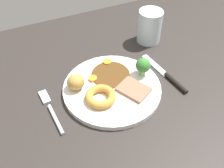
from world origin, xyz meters
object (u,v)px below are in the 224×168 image
object	(u,v)px
meat_slice_main	(134,89)
roast_potato_left	(76,82)
dinner_plate	(112,89)
carrot_coin_back	(93,79)
yorkshire_pudding	(101,97)
broccoli_floret	(143,66)
water_glass	(150,26)
carrot_coin_front	(107,62)
knife	(168,76)
fork	(51,110)

from	to	relation	value
meat_slice_main	roast_potato_left	distance (cm)	15.01
dinner_plate	carrot_coin_back	world-z (taller)	carrot_coin_back
meat_slice_main	yorkshire_pudding	size ratio (longest dim) A/B	1.00
broccoli_floret	water_glass	distance (cm)	18.09
carrot_coin_front	knife	world-z (taller)	carrot_coin_front
yorkshire_pudding	carrot_coin_back	distance (cm)	7.48
knife	yorkshire_pudding	bearing A→B (deg)	85.42
meat_slice_main	knife	world-z (taller)	meat_slice_main
meat_slice_main	knife	xyz separation A→B (cm)	(11.74, 1.74, -1.35)
dinner_plate	yorkshire_pudding	xyz separation A→B (cm)	(-4.40, -2.83, 1.71)
roast_potato_left	water_glass	world-z (taller)	water_glass
broccoli_floret	knife	distance (cm)	8.21
knife	water_glass	distance (cm)	18.64
dinner_plate	carrot_coin_front	world-z (taller)	carrot_coin_front
meat_slice_main	fork	size ratio (longest dim) A/B	0.51
yorkshire_pudding	carrot_coin_back	world-z (taller)	yorkshire_pudding
carrot_coin_front	carrot_coin_back	distance (cm)	7.95
dinner_plate	roast_potato_left	world-z (taller)	roast_potato_left
dinner_plate	meat_slice_main	size ratio (longest dim) A/B	3.33
dinner_plate	carrot_coin_front	distance (cm)	9.84
fork	water_glass	size ratio (longest dim) A/B	1.46
carrot_coin_back	fork	bearing A→B (deg)	-160.45
dinner_plate	water_glass	world-z (taller)	water_glass
broccoli_floret	water_glass	xyz separation A→B (cm)	(10.52, 14.69, 0.86)
carrot_coin_front	broccoli_floret	xyz separation A→B (cm)	(6.92, -8.31, 2.67)
carrot_coin_back	fork	distance (cm)	13.88
carrot_coin_front	broccoli_floret	distance (cm)	11.14
carrot_coin_front	knife	bearing A→B (deg)	-39.62
broccoli_floret	water_glass	bearing A→B (deg)	54.39
carrot_coin_back	fork	xyz separation A→B (cm)	(-13.01, -4.62, -1.36)
dinner_plate	meat_slice_main	xyz separation A→B (cm)	(4.53, -3.54, 1.10)
yorkshire_pudding	roast_potato_left	distance (cm)	7.67
water_glass	fork	bearing A→B (deg)	-156.73
meat_slice_main	roast_potato_left	size ratio (longest dim) A/B	1.70
broccoli_floret	carrot_coin_back	bearing A→B (deg)	165.23
meat_slice_main	carrot_coin_back	size ratio (longest dim) A/B	3.33
dinner_plate	roast_potato_left	size ratio (longest dim) A/B	5.64
carrot_coin_back	broccoli_floret	distance (cm)	13.95
carrot_coin_front	carrot_coin_back	size ratio (longest dim) A/B	1.08
knife	carrot_coin_front	bearing A→B (deg)	42.96
broccoli_floret	knife	xyz separation A→B (cm)	(6.60, -2.89, -3.92)
dinner_plate	broccoli_floret	world-z (taller)	broccoli_floret
meat_slice_main	yorkshire_pudding	xyz separation A→B (cm)	(-8.93, 0.71, 0.61)
fork	roast_potato_left	bearing A→B (deg)	-70.69
carrot_coin_back	broccoli_floret	bearing A→B (deg)	-14.77
meat_slice_main	fork	xyz separation A→B (cm)	(-21.13, 3.50, -1.41)
broccoli_floret	water_glass	world-z (taller)	water_glass
yorkshire_pudding	fork	distance (cm)	12.68
water_glass	roast_potato_left	bearing A→B (deg)	-156.88
fork	water_glass	world-z (taller)	water_glass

